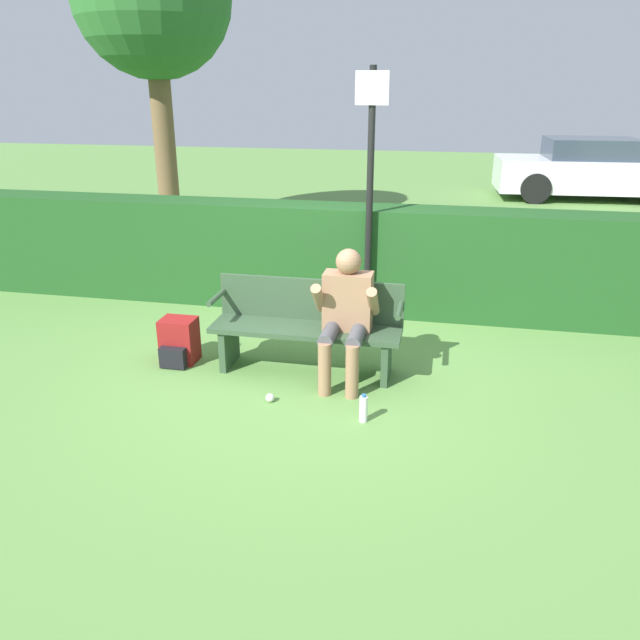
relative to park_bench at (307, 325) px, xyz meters
The scene contains 9 objects.
ground_plane 0.43m from the park_bench, 90.00° to the right, with size 40.00×40.00×0.00m, color #5B8942.
hedge_back 1.71m from the park_bench, 90.00° to the left, with size 12.00×0.55×1.18m.
park_bench is the anchor object (origin of this frame).
person_seated 0.44m from the park_bench, 17.94° to the right, with size 0.55×0.61×1.14m.
backpack 1.23m from the park_bench, behind, with size 0.32×0.34×0.42m.
water_bottle 1.10m from the park_bench, 53.15° to the right, with size 0.06×0.06×0.23m.
signpost 1.75m from the park_bench, 75.14° to the left, with size 0.33×0.09×2.61m.
parked_car 10.85m from the park_bench, 67.50° to the left, with size 4.03×1.89×1.33m.
litter_crumple 0.80m from the park_bench, 103.10° to the right, with size 0.07×0.07×0.07m.
Camera 1 is at (1.16, -4.99, 2.44)m, focal length 35.00 mm.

